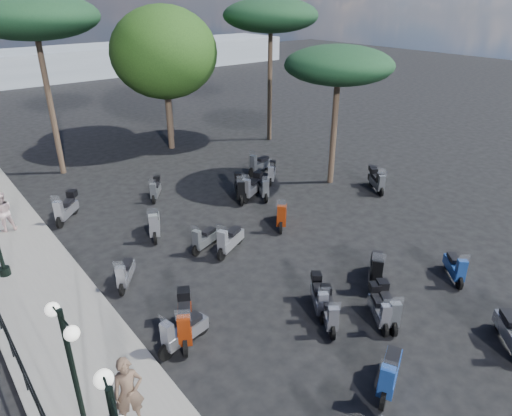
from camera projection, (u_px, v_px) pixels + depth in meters
ground at (294, 288)px, 14.59m from camera, size 120.00×120.00×0.00m
sidewalk at (56, 321)px, 13.04m from camera, size 3.00×30.00×0.15m
railing at (1, 320)px, 11.81m from camera, size 0.04×26.04×1.10m
lamp_post_1 at (75, 381)px, 8.22m from camera, size 0.32×1.09×3.69m
woman at (129, 392)px, 9.53m from camera, size 0.72×0.57×1.73m
pedestrian_far at (3, 212)px, 17.48m from camera, size 0.82×0.66×1.60m
scooter_2 at (185, 321)px, 12.30m from camera, size 1.12×1.67×1.47m
scooter_3 at (183, 333)px, 11.99m from camera, size 1.74×0.64×1.39m
scooter_4 at (125, 274)px, 14.57m from camera, size 1.03×1.28×1.23m
scooter_5 at (66, 209)px, 18.70m from camera, size 1.36×1.40×1.42m
scooter_7 at (389, 373)px, 10.69m from camera, size 1.65×0.98×1.43m
scooter_8 at (387, 307)px, 12.95m from camera, size 1.06×1.42×1.29m
scooter_9 at (205, 239)px, 16.61m from camera, size 1.50×0.74×1.24m
scooter_10 at (155, 224)px, 17.50m from camera, size 1.02×1.71×1.48m
scooter_11 at (155, 190)px, 20.72m from camera, size 1.01×1.26×1.18m
scooter_13 at (512, 332)px, 11.97m from camera, size 1.30×1.39×1.43m
scooter_14 at (319, 297)px, 13.40m from camera, size 1.03×1.34×1.24m
scooter_15 at (230, 240)px, 16.40m from camera, size 1.65×0.95×1.42m
scooter_16 at (240, 189)px, 20.59m from camera, size 1.09×1.60×1.42m
scooter_17 at (252, 187)px, 20.76m from camera, size 1.63×0.98×1.40m
scooter_20 at (376, 269)px, 14.68m from camera, size 1.55×1.23×1.48m
scooter_21 at (282, 215)px, 18.25m from camera, size 1.34×1.41×1.46m
scooter_22 at (263, 189)px, 20.82m from camera, size 0.87×1.46×1.27m
scooter_23 at (260, 165)px, 23.59m from camera, size 1.75×0.64×1.40m
scooter_26 at (455, 268)px, 14.87m from camera, size 1.14×1.26×1.27m
scooter_27 at (377, 182)px, 21.48m from camera, size 0.97×1.40×1.25m
scooter_28 at (376, 180)px, 21.74m from camera, size 1.00×1.41×1.27m
scooter_29 at (272, 173)px, 22.59m from camera, size 1.16×1.16×1.19m
scooter_31 at (329, 311)px, 12.81m from camera, size 1.03×1.34×1.24m
scooter_32 at (379, 309)px, 12.92m from camera, size 1.03×1.34×1.24m
broadleaf_tree at (164, 53)px, 25.31m from camera, size 5.92×5.92×8.03m
pine_0 at (164, 37)px, 27.43m from camera, size 5.74×5.74×7.11m
pine_1 at (271, 16)px, 26.13m from camera, size 5.51×5.51×8.32m
pine_2 at (33, 17)px, 20.64m from camera, size 5.88×5.88×8.59m
pine_3 at (339, 66)px, 20.31m from camera, size 4.92×4.92×6.50m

